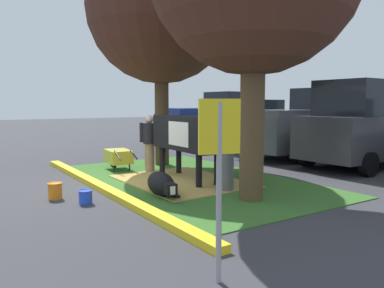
{
  "coord_description": "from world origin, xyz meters",
  "views": [
    {
      "loc": [
        8.2,
        -3.35,
        1.87
      ],
      "look_at": [
        0.49,
        1.67,
        0.9
      ],
      "focal_mm": 36.06,
      "sensor_mm": 36.0,
      "label": 1
    }
  ],
  "objects_px": {
    "shade_tree_left": "(161,10)",
    "suv_dark_grey": "(368,124)",
    "pickup_truck_black": "(216,119)",
    "parking_sign": "(219,154)",
    "person_visitor_near": "(150,142)",
    "sedan_silver": "(251,125)",
    "cow_holstein": "(190,134)",
    "pickup_truck_maroon": "(310,125)",
    "wheelbarrow": "(118,157)",
    "bucket_orange": "(55,191)",
    "calf_lying": "(162,184)",
    "bucket_blue": "(86,197)",
    "person_visitor_far": "(255,145)",
    "person_handler": "(228,149)"
  },
  "relations": [
    {
      "from": "calf_lying",
      "to": "person_visitor_near",
      "type": "height_order",
      "value": "person_visitor_near"
    },
    {
      "from": "person_visitor_near",
      "to": "suv_dark_grey",
      "type": "relative_size",
      "value": 0.33
    },
    {
      "from": "shade_tree_left",
      "to": "suv_dark_grey",
      "type": "relative_size",
      "value": 1.46
    },
    {
      "from": "person_visitor_far",
      "to": "cow_holstein",
      "type": "bearing_deg",
      "value": -103.6
    },
    {
      "from": "person_handler",
      "to": "wheelbarrow",
      "type": "distance_m",
      "value": 3.92
    },
    {
      "from": "person_visitor_near",
      "to": "pickup_truck_black",
      "type": "bearing_deg",
      "value": 131.0
    },
    {
      "from": "pickup_truck_black",
      "to": "bucket_blue",
      "type": "bearing_deg",
      "value": -48.59
    },
    {
      "from": "cow_holstein",
      "to": "parking_sign",
      "type": "distance_m",
      "value": 5.21
    },
    {
      "from": "person_visitor_near",
      "to": "suv_dark_grey",
      "type": "bearing_deg",
      "value": 66.3
    },
    {
      "from": "cow_holstein",
      "to": "shade_tree_left",
      "type": "bearing_deg",
      "value": 165.93
    },
    {
      "from": "cow_holstein",
      "to": "person_handler",
      "type": "height_order",
      "value": "person_handler"
    },
    {
      "from": "pickup_truck_black",
      "to": "shade_tree_left",
      "type": "bearing_deg",
      "value": -49.95
    },
    {
      "from": "shade_tree_left",
      "to": "bucket_blue",
      "type": "bearing_deg",
      "value": -46.53
    },
    {
      "from": "person_visitor_near",
      "to": "bucket_orange",
      "type": "relative_size",
      "value": 4.82
    },
    {
      "from": "shade_tree_left",
      "to": "parking_sign",
      "type": "xyz_separation_m",
      "value": [
        7.11,
        -3.22,
        -3.24
      ]
    },
    {
      "from": "cow_holstein",
      "to": "bucket_orange",
      "type": "height_order",
      "value": "cow_holstein"
    },
    {
      "from": "person_visitor_near",
      "to": "bucket_blue",
      "type": "height_order",
      "value": "person_visitor_near"
    },
    {
      "from": "person_visitor_near",
      "to": "parking_sign",
      "type": "bearing_deg",
      "value": -20.64
    },
    {
      "from": "cow_holstein",
      "to": "wheelbarrow",
      "type": "xyz_separation_m",
      "value": [
        -2.46,
        -0.82,
        -0.77
      ]
    },
    {
      "from": "cow_holstein",
      "to": "bucket_blue",
      "type": "relative_size",
      "value": 11.63
    },
    {
      "from": "parking_sign",
      "to": "bucket_orange",
      "type": "bearing_deg",
      "value": -173.11
    },
    {
      "from": "pickup_truck_maroon",
      "to": "pickup_truck_black",
      "type": "bearing_deg",
      "value": -179.89
    },
    {
      "from": "pickup_truck_black",
      "to": "pickup_truck_maroon",
      "type": "relative_size",
      "value": 1.0
    },
    {
      "from": "wheelbarrow",
      "to": "parking_sign",
      "type": "distance_m",
      "value": 7.27
    },
    {
      "from": "shade_tree_left",
      "to": "pickup_truck_maroon",
      "type": "relative_size",
      "value": 1.24
    },
    {
      "from": "person_visitor_near",
      "to": "person_handler",
      "type": "bearing_deg",
      "value": 6.53
    },
    {
      "from": "person_visitor_far",
      "to": "pickup_truck_black",
      "type": "relative_size",
      "value": 0.28
    },
    {
      "from": "suv_dark_grey",
      "to": "pickup_truck_maroon",
      "type": "bearing_deg",
      "value": 170.5
    },
    {
      "from": "bucket_orange",
      "to": "person_handler",
      "type": "bearing_deg",
      "value": 66.96
    },
    {
      "from": "shade_tree_left",
      "to": "suv_dark_grey",
      "type": "bearing_deg",
      "value": 54.91
    },
    {
      "from": "shade_tree_left",
      "to": "pickup_truck_black",
      "type": "bearing_deg",
      "value": 130.05
    },
    {
      "from": "cow_holstein",
      "to": "bucket_orange",
      "type": "relative_size",
      "value": 9.72
    },
    {
      "from": "parking_sign",
      "to": "pickup_truck_black",
      "type": "relative_size",
      "value": 0.35
    },
    {
      "from": "sedan_silver",
      "to": "suv_dark_grey",
      "type": "relative_size",
      "value": 0.96
    },
    {
      "from": "parking_sign",
      "to": "bucket_orange",
      "type": "distance_m",
      "value": 4.77
    },
    {
      "from": "person_visitor_near",
      "to": "person_visitor_far",
      "type": "bearing_deg",
      "value": 43.1
    },
    {
      "from": "person_visitor_near",
      "to": "suv_dark_grey",
      "type": "xyz_separation_m",
      "value": [
        2.59,
        5.9,
        0.44
      ]
    },
    {
      "from": "calf_lying",
      "to": "person_visitor_far",
      "type": "distance_m",
      "value": 3.01
    },
    {
      "from": "pickup_truck_maroon",
      "to": "bucket_orange",
      "type": "bearing_deg",
      "value": -80.87
    },
    {
      "from": "sedan_silver",
      "to": "suv_dark_grey",
      "type": "bearing_deg",
      "value": -2.06
    },
    {
      "from": "wheelbarrow",
      "to": "pickup_truck_maroon",
      "type": "xyz_separation_m",
      "value": [
        0.93,
        6.89,
        0.73
      ]
    },
    {
      "from": "shade_tree_left",
      "to": "calf_lying",
      "type": "relative_size",
      "value": 5.1
    },
    {
      "from": "shade_tree_left",
      "to": "parking_sign",
      "type": "relative_size",
      "value": 3.54
    },
    {
      "from": "person_visitor_near",
      "to": "sedan_silver",
      "type": "relative_size",
      "value": 0.35
    },
    {
      "from": "calf_lying",
      "to": "pickup_truck_black",
      "type": "height_order",
      "value": "pickup_truck_black"
    },
    {
      "from": "parking_sign",
      "to": "suv_dark_grey",
      "type": "bearing_deg",
      "value": 113.58
    },
    {
      "from": "person_visitor_near",
      "to": "pickup_truck_maroon",
      "type": "xyz_separation_m",
      "value": [
        0.11,
        6.31,
        0.28
      ]
    },
    {
      "from": "person_visitor_far",
      "to": "calf_lying",
      "type": "bearing_deg",
      "value": -81.32
    },
    {
      "from": "person_handler",
      "to": "person_visitor_near",
      "type": "height_order",
      "value": "person_handler"
    },
    {
      "from": "pickup_truck_black",
      "to": "suv_dark_grey",
      "type": "relative_size",
      "value": 1.17
    }
  ]
}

